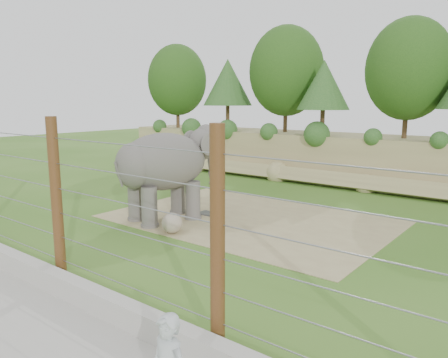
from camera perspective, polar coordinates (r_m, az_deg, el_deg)
The scene contains 8 objects.
ground at distance 14.48m, azimuth -4.95°, elevation -7.35°, with size 90.00×90.00×0.00m, color #38671C.
back_embankment at distance 24.39m, azimuth 17.09°, elevation 8.83°, with size 30.00×5.52×8.77m.
dirt_patch at distance 16.42m, azimuth 3.55°, elevation -5.18°, with size 10.00×7.00×0.02m, color #9B885E.
drain_grate at distance 16.97m, azimuth -1.84°, elevation -4.56°, with size 1.00×0.60×0.03m, color #262628.
elephant at distance 16.06m, azimuth -7.87°, elevation 0.52°, with size 1.78×4.16×3.37m, color #5B5550, non-canonical shape.
stone_ball at distance 14.62m, azimuth -6.81°, elevation -5.73°, with size 0.68×0.68×0.68m, color gray.
retaining_wall at distance 11.51m, azimuth -22.65°, elevation -11.53°, with size 26.00×0.35×0.50m, color #B2ADA4.
barrier_fence at distance 11.24m, azimuth -21.04°, elevation -2.59°, with size 20.26×0.26×4.00m.
Camera 1 is at (9.51, -10.02, 4.35)m, focal length 35.00 mm.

